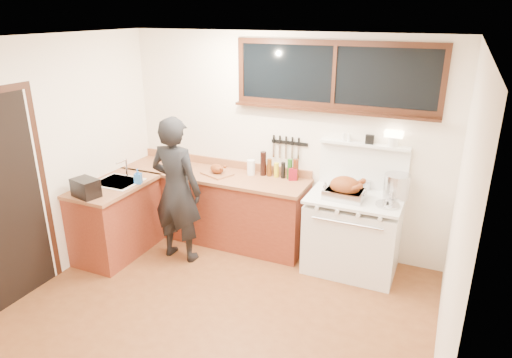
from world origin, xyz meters
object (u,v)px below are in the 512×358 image
at_px(vintage_stove, 353,231).
at_px(roast_turkey, 345,189).
at_px(cutting_board, 217,171).
at_px(man, 176,190).

bearing_deg(vintage_stove, roast_turkey, -135.36).
distance_m(vintage_stove, cutting_board, 1.80).
bearing_deg(cutting_board, vintage_stove, -0.25).
bearing_deg(roast_turkey, man, -165.68).
bearing_deg(man, vintage_stove, 16.33).
height_order(cutting_board, roast_turkey, roast_turkey).
bearing_deg(man, roast_turkey, 14.32).
bearing_deg(roast_turkey, cutting_board, 176.25).
xyz_separation_m(vintage_stove, man, (-1.95, -0.57, 0.40)).
height_order(man, cutting_board, man).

